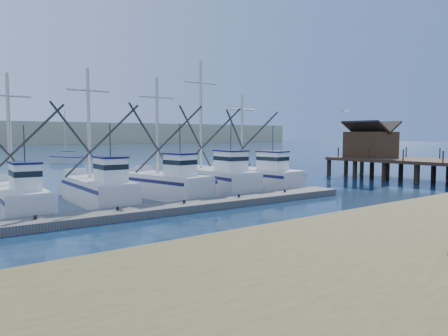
% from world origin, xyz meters
% --- Properties ---
extents(ground, '(500.00, 500.00, 0.00)m').
position_xyz_m(ground, '(0.00, 0.00, 0.00)').
color(ground, '#0D1D3B').
rests_on(ground, ground).
extents(floating_dock, '(30.35, 2.59, 0.40)m').
position_xyz_m(floating_dock, '(-7.74, 6.69, 0.20)').
color(floating_dock, '#625C58').
rests_on(floating_dock, ground).
extents(timber_pier, '(7.00, 20.00, 8.00)m').
position_xyz_m(timber_pier, '(21.50, 8.46, 2.57)').
color(timber_pier, black).
rests_on(timber_pier, ground).
extents(trawler_fleet, '(29.57, 8.96, 9.97)m').
position_xyz_m(trawler_fleet, '(-7.19, 11.73, 0.97)').
color(trawler_fleet, silver).
rests_on(trawler_fleet, ground).
extents(sailboat_near, '(3.71, 5.78, 8.10)m').
position_xyz_m(sailboat_near, '(3.76, 53.00, 0.50)').
color(sailboat_near, silver).
rests_on(sailboat_near, ground).
extents(flying_gull, '(1.03, 0.19, 0.19)m').
position_xyz_m(flying_gull, '(13.81, 9.56, 6.33)').
color(flying_gull, white).
rests_on(flying_gull, ground).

